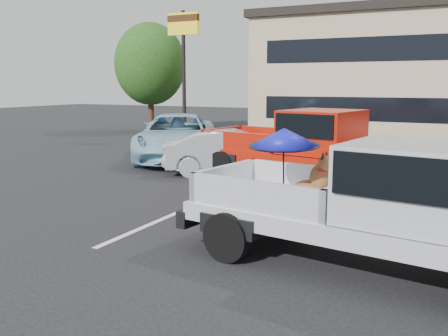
{
  "coord_description": "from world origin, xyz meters",
  "views": [
    {
      "loc": [
        2.38,
        -6.53,
        2.66
      ],
      "look_at": [
        -1.2,
        0.63,
        1.3
      ],
      "focal_mm": 40.0,
      "sensor_mm": 36.0,
      "label": 1
    }
  ],
  "objects": [
    {
      "name": "motel_sign",
      "position": [
        -10.0,
        14.0,
        4.65
      ],
      "size": [
        1.6,
        0.22,
        6.0
      ],
      "color": "black",
      "rests_on": "ground"
    },
    {
      "name": "silver_sedan",
      "position": [
        -3.79,
        6.5,
        0.66
      ],
      "size": [
        4.27,
        2.59,
        1.33
      ],
      "primitive_type": "imported",
      "rotation": [
        0.0,
        0.0,
        1.89
      ],
      "color": "#A0A1A7",
      "rests_on": "ground"
    },
    {
      "name": "tree_left",
      "position": [
        -14.0,
        17.0,
        3.73
      ],
      "size": [
        3.96,
        3.96,
        6.02
      ],
      "color": "#332114",
      "rests_on": "ground"
    },
    {
      "name": "ground",
      "position": [
        0.0,
        0.0,
        0.0
      ],
      "size": [
        90.0,
        90.0,
        0.0
      ],
      "primitive_type": "plane",
      "color": "black",
      "rests_on": "ground"
    },
    {
      "name": "red_pickup",
      "position": [
        -1.31,
        6.27,
        1.08
      ],
      "size": [
        6.3,
        3.19,
        1.98
      ],
      "rotation": [
        0.0,
        0.0,
        -0.19
      ],
      "color": "black",
      "rests_on": "ground"
    },
    {
      "name": "silver_pickup",
      "position": [
        1.48,
        0.55,
        1.05
      ],
      "size": [
        5.92,
        2.81,
        2.06
      ],
      "rotation": [
        0.0,
        0.0,
        -0.15
      ],
      "color": "black",
      "rests_on": "ground"
    },
    {
      "name": "blue_suv",
      "position": [
        -6.96,
        8.43,
        0.8
      ],
      "size": [
        5.06,
        6.34,
        1.6
      ],
      "primitive_type": "imported",
      "rotation": [
        0.0,
        0.0,
        0.49
      ],
      "color": "#8FBED6",
      "rests_on": "ground"
    },
    {
      "name": "stripe_left",
      "position": [
        -3.0,
        2.0,
        0.0
      ],
      "size": [
        0.12,
        5.0,
        0.01
      ],
      "primitive_type": "cube",
      "color": "silver",
      "rests_on": "ground"
    }
  ]
}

